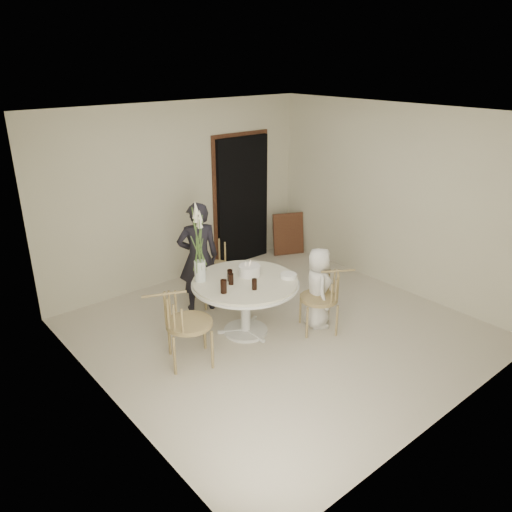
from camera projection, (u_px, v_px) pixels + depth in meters
ground at (279, 331)px, 6.42m from camera, size 4.50×4.50×0.00m
room_shell at (282, 210)px, 5.81m from camera, size 4.50×4.50×4.50m
doorway at (242, 201)px, 8.27m from camera, size 1.00×0.10×2.10m
door_trim at (241, 197)px, 8.27m from camera, size 1.12×0.03×2.22m
table at (245, 289)px, 6.16m from camera, size 1.33×1.33×0.73m
picture_frame at (288, 234)px, 8.80m from camera, size 0.57×0.37×0.73m
chair_far at (210, 259)px, 7.09m from camera, size 0.59×0.62×0.93m
chair_right at (328, 291)px, 6.27m from camera, size 0.62×0.61×0.83m
chair_left at (177, 317)px, 5.53m from camera, size 0.66×0.64×0.92m
girl at (198, 257)px, 6.70m from camera, size 0.66×0.56×1.54m
boy at (318, 288)px, 6.37m from camera, size 0.57×0.62×1.07m
birthday_cake at (249, 270)px, 6.23m from camera, size 0.27×0.27×0.18m
cola_tumbler_a at (231, 279)px, 5.98m from camera, size 0.06×0.06×0.14m
cola_tumbler_b at (254, 284)px, 5.85m from camera, size 0.06×0.06×0.13m
cola_tumbler_c at (224, 286)px, 5.76m from camera, size 0.08×0.08×0.16m
cola_tumbler_d at (230, 275)px, 6.07m from camera, size 0.08×0.08×0.14m
plate_stack at (289, 276)px, 6.18m from camera, size 0.25×0.25×0.05m
flower_vase at (199, 246)px, 5.94m from camera, size 0.14×0.14×1.02m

